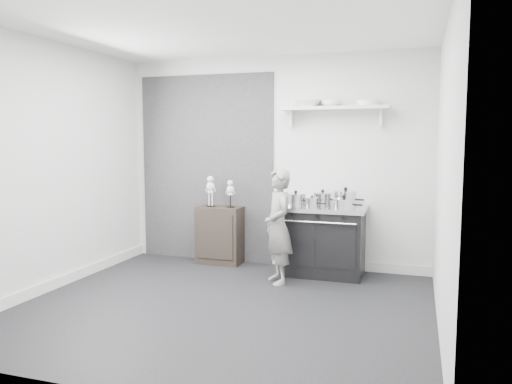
% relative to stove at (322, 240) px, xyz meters
% --- Properties ---
extents(ground, '(4.00, 4.00, 0.00)m').
position_rel_stove_xyz_m(ground, '(-0.71, -1.48, -0.42)').
color(ground, black).
rests_on(ground, ground).
extents(room_shell, '(4.02, 3.62, 2.71)m').
position_rel_stove_xyz_m(room_shell, '(-0.80, -1.33, 1.22)').
color(room_shell, silver).
rests_on(room_shell, ground).
extents(wall_shelf, '(1.30, 0.26, 0.24)m').
position_rel_stove_xyz_m(wall_shelf, '(0.09, 0.20, 1.59)').
color(wall_shelf, silver).
rests_on(wall_shelf, room_shell).
extents(stove, '(1.05, 0.65, 0.84)m').
position_rel_stove_xyz_m(stove, '(0.00, 0.00, 0.00)').
color(stove, black).
rests_on(stove, ground).
extents(side_cabinet, '(0.58, 0.34, 0.76)m').
position_rel_stove_xyz_m(side_cabinet, '(-1.39, 0.13, -0.05)').
color(side_cabinet, black).
rests_on(side_cabinet, ground).
extents(child, '(0.52, 0.57, 1.31)m').
position_rel_stove_xyz_m(child, '(-0.41, -0.52, 0.23)').
color(child, slate).
rests_on(child, ground).
extents(pot_front_left, '(0.32, 0.24, 0.19)m').
position_rel_stove_xyz_m(pot_front_left, '(-0.31, -0.07, 0.49)').
color(pot_front_left, '#BDBDBF').
rests_on(pot_front_left, stove).
extents(pot_back_left, '(0.32, 0.23, 0.19)m').
position_rel_stove_xyz_m(pot_back_left, '(-0.02, 0.13, 0.49)').
color(pot_back_left, '#BDBDBF').
rests_on(pot_back_left, stove).
extents(pot_back_right, '(0.36, 0.27, 0.23)m').
position_rel_stove_xyz_m(pot_back_right, '(0.27, 0.08, 0.51)').
color(pot_back_right, '#BDBDBF').
rests_on(pot_back_right, stove).
extents(pot_front_right, '(0.34, 0.25, 0.17)m').
position_rel_stove_xyz_m(pot_front_right, '(0.28, -0.17, 0.48)').
color(pot_front_right, '#BDBDBF').
rests_on(pot_front_right, stove).
extents(pot_front_center, '(0.25, 0.17, 0.14)m').
position_rel_stove_xyz_m(pot_front_center, '(-0.09, -0.15, 0.47)').
color(pot_front_center, '#BDBDBF').
rests_on(pot_front_center, stove).
extents(skeleton_full, '(0.13, 0.08, 0.47)m').
position_rel_stove_xyz_m(skeleton_full, '(-1.52, 0.13, 0.57)').
color(skeleton_full, beige).
rests_on(skeleton_full, side_cabinet).
extents(skeleton_torso, '(0.12, 0.07, 0.41)m').
position_rel_stove_xyz_m(skeleton_torso, '(-1.24, 0.13, 0.54)').
color(skeleton_torso, beige).
rests_on(skeleton_torso, side_cabinet).
extents(bowl_large, '(0.34, 0.34, 0.08)m').
position_rel_stove_xyz_m(bowl_large, '(-0.23, 0.19, 1.66)').
color(bowl_large, white).
rests_on(bowl_large, wall_shelf).
extents(bowl_small, '(0.22, 0.22, 0.07)m').
position_rel_stove_xyz_m(bowl_small, '(0.05, 0.19, 1.65)').
color(bowl_small, white).
rests_on(bowl_small, wall_shelf).
extents(plate_stack, '(0.26, 0.26, 0.06)m').
position_rel_stove_xyz_m(plate_stack, '(0.49, 0.19, 1.65)').
color(plate_stack, silver).
rests_on(plate_stack, wall_shelf).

